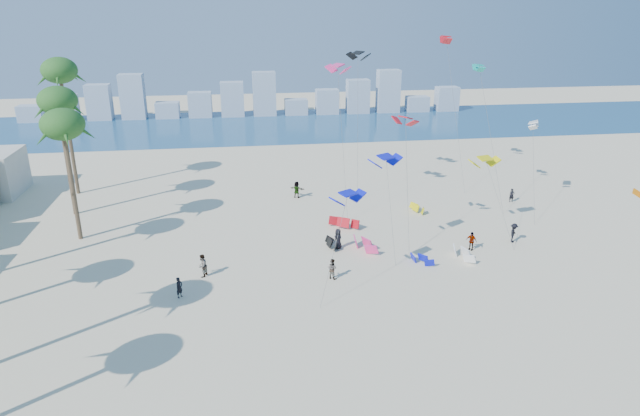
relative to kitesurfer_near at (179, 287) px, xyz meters
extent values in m
plane|color=beige|center=(8.53, -10.24, -0.82)|extent=(220.00, 220.00, 0.00)
plane|color=navy|center=(8.53, 61.76, -0.82)|extent=(220.00, 220.00, 0.00)
imported|color=black|center=(0.00, 0.00, 0.00)|extent=(0.68, 0.72, 1.65)
imported|color=gray|center=(11.90, 1.43, 0.03)|extent=(1.05, 1.03, 1.71)
imported|color=black|center=(13.37, 7.13, 0.12)|extent=(1.09, 1.05, 1.88)
imported|color=gray|center=(25.18, 5.14, 0.04)|extent=(1.01, 1.02, 1.73)
imported|color=black|center=(29.73, 6.22, 0.10)|extent=(1.26, 1.36, 1.84)
imported|color=gray|center=(11.10, 21.61, 0.13)|extent=(1.81, 1.41, 1.91)
imported|color=black|center=(34.70, 16.78, -0.05)|extent=(0.59, 0.42, 1.54)
imported|color=gray|center=(1.54, 3.22, 0.14)|extent=(1.08, 1.17, 1.93)
cylinder|color=#595959|center=(11.55, -1.58, 3.05)|extent=(2.55, 3.01, 7.75)
cylinder|color=#595959|center=(19.39, 6.55, 4.98)|extent=(0.05, 3.30, 11.60)
cylinder|color=#595959|center=(28.27, 6.78, 2.87)|extent=(1.57, 4.60, 7.40)
cylinder|color=#595959|center=(15.26, 15.76, 6.72)|extent=(0.52, 4.33, 15.09)
cylinder|color=#595959|center=(30.74, 14.97, 6.69)|extent=(2.88, 3.39, 15.04)
cylinder|color=#595959|center=(18.06, 21.84, 7.05)|extent=(0.62, 4.39, 15.76)
cylinder|color=#595959|center=(34.69, 12.87, 3.77)|extent=(1.60, 5.81, 9.20)
cylinder|color=#595959|center=(17.28, 4.02, 3.68)|extent=(0.71, 2.14, 9.01)
cylinder|color=#595959|center=(29.97, 23.37, 7.82)|extent=(1.62, 5.75, 17.29)
cylinder|color=brown|center=(-10.34, 12.76, 4.64)|extent=(0.40, 0.40, 10.92)
ellipsoid|color=#255C20|center=(-10.34, 12.76, 10.09)|extent=(3.80, 3.80, 2.85)
cylinder|color=brown|center=(-12.58, 19.76, 5.13)|extent=(0.40, 0.40, 11.91)
ellipsoid|color=#255C20|center=(-12.58, 19.76, 11.09)|extent=(3.80, 3.80, 2.85)
cylinder|color=brown|center=(-14.03, 26.76, 6.21)|extent=(0.40, 0.40, 14.06)
ellipsoid|color=#255C20|center=(-14.03, 26.76, 13.23)|extent=(3.80, 3.80, 2.85)
cube|color=#9EADBF|center=(-33.47, 71.76, 0.68)|extent=(4.40, 3.00, 3.00)
cube|color=#9EADBF|center=(-27.27, 71.76, 1.58)|extent=(4.40, 3.00, 4.80)
cube|color=#9EADBF|center=(-21.07, 71.76, 2.48)|extent=(4.40, 3.00, 6.60)
cube|color=#9EADBF|center=(-14.87, 71.76, 3.38)|extent=(4.40, 3.00, 8.40)
cube|color=#9EADBF|center=(-8.67, 71.76, 0.68)|extent=(4.40, 3.00, 3.00)
cube|color=#9EADBF|center=(-2.47, 71.76, 1.58)|extent=(4.40, 3.00, 4.80)
cube|color=#9EADBF|center=(3.73, 71.76, 2.48)|extent=(4.40, 3.00, 6.60)
cube|color=#9EADBF|center=(9.93, 71.76, 3.38)|extent=(4.40, 3.00, 8.40)
cube|color=#9EADBF|center=(16.13, 71.76, 0.68)|extent=(4.40, 3.00, 3.00)
cube|color=#9EADBF|center=(22.33, 71.76, 1.58)|extent=(4.40, 3.00, 4.80)
cube|color=#9EADBF|center=(28.53, 71.76, 2.48)|extent=(4.40, 3.00, 6.60)
cube|color=#9EADBF|center=(34.73, 71.76, 3.38)|extent=(4.40, 3.00, 8.40)
cube|color=#9EADBF|center=(40.93, 71.76, 0.68)|extent=(4.40, 3.00, 3.00)
cube|color=#9EADBF|center=(47.13, 71.76, 1.58)|extent=(4.40, 3.00, 4.80)
camera|label=1|loc=(5.24, -38.54, 20.20)|focal=31.42mm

